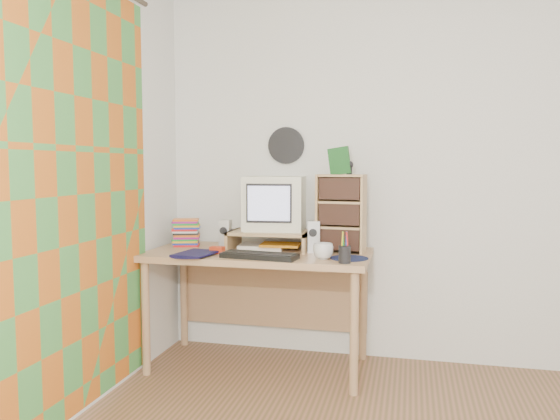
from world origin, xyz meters
The scene contains 19 objects.
back_wall centered at (0.00, 1.75, 1.25)m, with size 3.50×3.50×0.00m, color white.
curtain centered at (-1.71, 0.48, 1.15)m, with size 2.20×2.20×0.00m, color #CC651C.
wall_disc centered at (-0.93, 1.73, 1.43)m, with size 0.25×0.25×0.02m, color black.
desk centered at (-1.03, 1.44, 0.62)m, with size 1.40×0.70×0.75m.
monitor_riser centered at (-0.98, 1.48, 0.84)m, with size 0.52×0.30×0.12m.
crt_monitor centered at (-0.96, 1.53, 1.05)m, with size 0.37×0.37×0.35m, color silver.
speaker_left centered at (-1.27, 1.45, 0.84)m, with size 0.07×0.07×0.19m, color silver.
speaker_right centered at (-0.68, 1.42, 0.85)m, with size 0.07×0.07×0.20m, color silver.
keyboard centered at (-0.96, 1.14, 0.77)m, with size 0.45×0.15×0.03m, color black.
dvd_stack centered at (-1.57, 1.50, 0.87)m, with size 0.17×0.12×0.24m, color brown, non-canonical shape.
cd_rack centered at (-0.52, 1.49, 0.99)m, with size 0.29×0.16×0.49m, color tan.
mug centered at (-0.59, 1.20, 0.80)m, with size 0.12×0.12×0.09m, color silver.
diary centered at (-1.45, 1.15, 0.77)m, with size 0.25×0.18×0.05m, color #110F38.
mousepad centered at (-0.44, 1.26, 0.75)m, with size 0.22×0.22×0.00m, color #101736.
pen_cup centered at (-0.45, 1.10, 0.82)m, with size 0.07×0.07×0.14m, color black, non-canonical shape.
papers centered at (-0.99, 1.49, 0.77)m, with size 0.29×0.21×0.04m, color white, non-canonical shape.
red_box centered at (-1.26, 1.25, 0.77)m, with size 0.09×0.05×0.04m, color red.
game_box centered at (-0.53, 1.47, 1.32)m, with size 0.13×0.03×0.17m, color #18541E.
webcam centered at (-0.47, 1.47, 1.28)m, with size 0.05×0.05×0.08m, color black, non-canonical shape.
Camera 1 is at (-0.09, -1.92, 1.30)m, focal length 35.00 mm.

